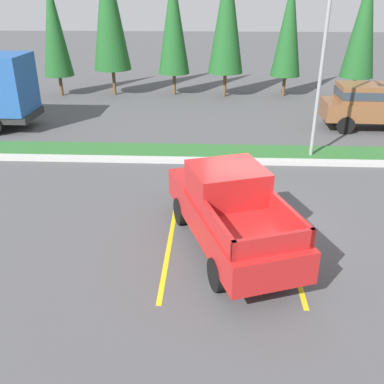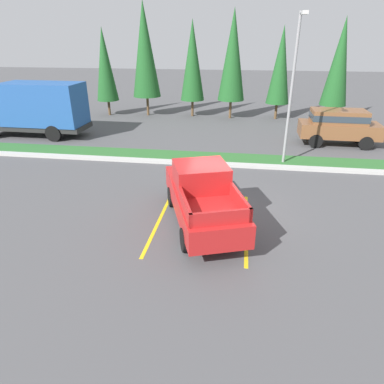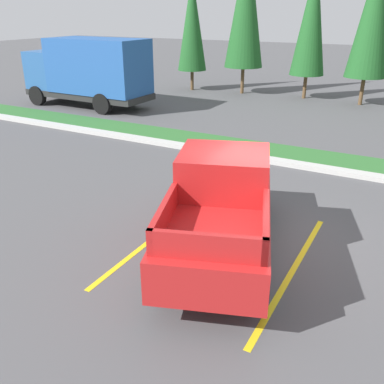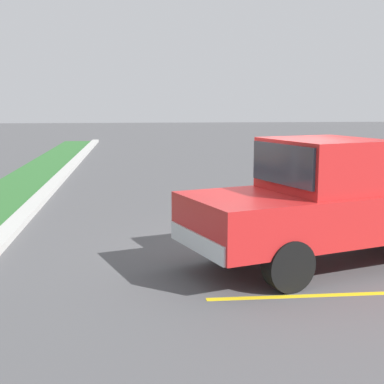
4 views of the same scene
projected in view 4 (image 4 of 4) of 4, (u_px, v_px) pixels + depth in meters
The scene contains 4 objects.
ground_plane at pixel (271, 254), 9.94m from camera, with size 120.00×120.00×0.00m, color #4C4C4F.
parking_line_near at pixel (374, 293), 7.89m from camera, with size 0.12×4.80×0.01m, color yellow.
parking_line_far at pixel (307, 240), 10.93m from camera, with size 0.12×4.80×0.01m, color yellow.
pickup_truck_main at pixel (335, 202), 9.22m from camera, with size 3.50×5.55×2.10m.
Camera 4 is at (-9.43, 2.39, 2.71)m, focal length 52.00 mm.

